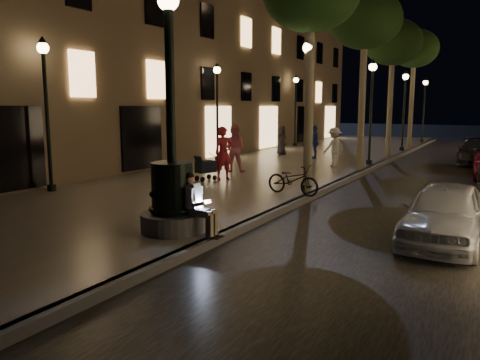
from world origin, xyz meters
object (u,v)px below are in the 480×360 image
Objects in this scene: car_front at (445,213)px; lamp_curb_a at (308,95)px; lamp_left_a at (46,95)px; pedestrian_white at (334,147)px; fountain_lamppost at (172,185)px; lamp_curb_b at (372,99)px; lamp_left_b at (217,99)px; pedestrian_blue at (315,142)px; seated_man_laptop at (196,202)px; lamp_curb_c at (404,101)px; lamp_left_c at (296,101)px; tree_far at (414,50)px; stroller at (205,167)px; car_rear at (477,152)px; tree_third at (393,43)px; pedestrian_pink at (234,148)px; tree_second at (365,21)px; pedestrian_dark at (281,140)px; lamp_curb_d at (424,102)px; pedestrian_red at (224,153)px; bicycle at (293,180)px.

lamp_curb_a is at bearing 143.83° from car_front.
lamp_left_a is 2.76× the size of pedestrian_white.
lamp_left_a is at bearing 162.65° from fountain_lamppost.
lamp_left_b is (-7.10, -2.00, 0.00)m from lamp_curb_b.
pedestrian_blue is (-3.12, 1.14, -2.18)m from lamp_curb_b.
lamp_curb_c reaches higher than seated_man_laptop.
lamp_left_c is at bearing 90.00° from lamp_left_b.
tree_far is 8.11m from lamp_left_c.
car_rear is (8.25, 12.20, -0.07)m from stroller.
seated_man_laptop is 14.19m from lamp_curb_b.
seated_man_laptop is 0.18× the size of tree_third.
tree_third reaches higher than pedestrian_pink.
lamp_left_c is at bearing 125.75° from tree_second.
tree_second is at bearing -129.36° from pedestrian_dark.
tree_second is 4.25× the size of pedestrian_white.
lamp_curb_a is 1.00× the size of lamp_curb_d.
lamp_curb_d is (0.70, 30.00, 2.02)m from fountain_lamppost.
tree_second is 6.75m from lamp_curb_a.
tree_second reaches higher than lamp_curb_d.
fountain_lamppost is at bearing 180.00° from seated_man_laptop.
seated_man_laptop is 0.27× the size of lamp_left_b.
car_rear is (4.39, 18.37, -0.27)m from seated_man_laptop.
lamp_curb_c is 2.46× the size of pedestrian_red.
tree_second is 12.00m from tree_far.
lamp_curb_c reaches higher than pedestrian_red.
lamp_curb_b reaches higher than pedestrian_pink.
bicycle is at bearing -90.55° from tree_far.
pedestrian_dark is (-1.20, 7.36, -0.16)m from pedestrian_pink.
lamp_left_c is (-7.10, 8.00, 0.00)m from lamp_curb_b.
lamp_curb_b is 16.00m from lamp_curb_d.
pedestrian_blue is at bearing 99.09° from fountain_lamppost.
car_front is 2.33× the size of pedestrian_dark.
pedestrian_red is (3.58, -15.27, -2.06)m from lamp_left_c.
pedestrian_blue is at bearing 135.71° from tree_second.
tree_far is at bearing 89.60° from seated_man_laptop.
lamp_left_a is at bearing -109.54° from lamp_curb_c.
lamp_left_a is 2.46× the size of pedestrian_red.
lamp_curb_a is at bearing -111.36° from car_rear.
lamp_curb_a is 1.00× the size of lamp_left_a.
lamp_curb_c is at bearing -90.00° from lamp_curb_d.
lamp_curb_d is (0.00, 24.00, 0.00)m from lamp_curb_a.
stroller is (-3.95, 0.17, -2.53)m from lamp_curb_a.
bicycle is (-0.10, -24.81, -2.57)m from lamp_curb_d.
stroller is at bearing 122.07° from seated_man_laptop.
bicycle is at bearing -90.45° from tree_third.
pedestrian_white is at bearing -132.67° from pedestrian_dark.
lamp_left_b is (-6.40, 12.00, 2.02)m from fountain_lamppost.
lamp_curb_b is 10.70m from lamp_left_c.
bicycle is at bearing 24.50° from lamp_left_a.
pedestrian_blue is at bearing -114.49° from lamp_curb_c.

